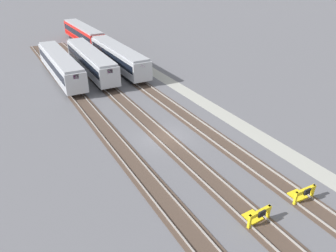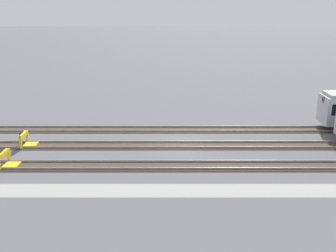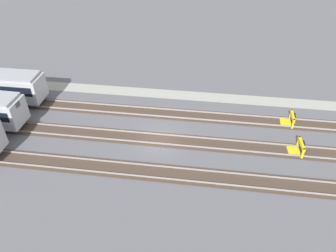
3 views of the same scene
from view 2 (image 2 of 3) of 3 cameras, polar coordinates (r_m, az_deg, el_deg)
The scene contains 7 objects.
ground_plane at distance 34.26m, azimuth 1.62°, elevation -2.88°, with size 400.00×400.00×0.00m, color #5B5B60.
service_walkway at distance 26.31m, azimuth 2.18°, elevation -9.32°, with size 54.00×2.00×0.01m, color #9E9E93.
rail_track_nearest at distance 30.01m, azimuth 1.88°, elevation -5.77°, with size 90.00×2.23×0.21m.
rail_track_near_inner at distance 34.24m, azimuth 1.62°, elevation -2.81°, with size 90.00×2.24×0.21m.
rail_track_middle at distance 38.55m, azimuth 1.42°, elevation -0.50°, with size 90.00×2.23×0.21m.
bumper_stop_nearest_track at distance 32.20m, azimuth -22.46°, elevation -4.60°, with size 1.36×2.01×1.22m.
bumper_stop_near_inner_track at distance 36.22m, azimuth -19.94°, elevation -1.96°, with size 1.37×2.01×1.22m.
Camera 2 is at (-1.05, -32.17, 11.72)m, focal length 42.00 mm.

